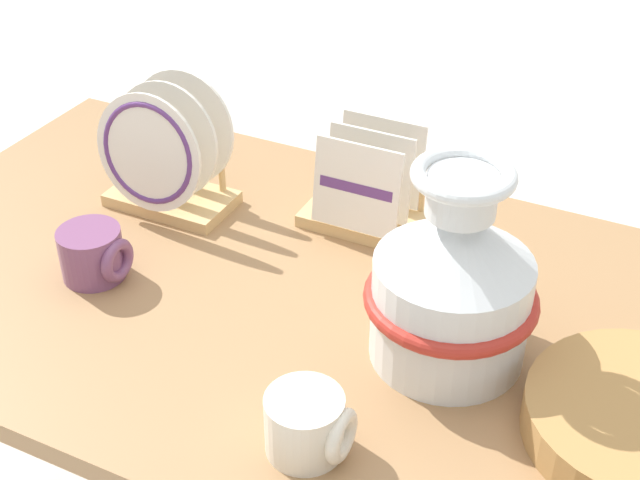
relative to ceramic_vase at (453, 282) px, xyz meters
name	(u,v)px	position (x,y,z in m)	size (l,w,h in m)	color
display_table	(320,335)	(-0.21, 0.03, -0.20)	(1.54, 0.84, 0.70)	#9E754C
ceramic_vase	(453,282)	(0.00, 0.00, 0.00)	(0.24, 0.24, 0.30)	silver
dish_rack_round_plates	(165,162)	(-0.57, 0.15, -0.04)	(0.22, 0.14, 0.23)	tan
dish_rack_square_plates	(368,199)	(-0.23, 0.26, -0.07)	(0.22, 0.13, 0.18)	tan
mug_cream_glaze	(308,425)	(-0.09, -0.25, -0.08)	(0.11, 0.10, 0.08)	silver
mug_plum_glaze	(94,254)	(-0.56, -0.07, -0.08)	(0.11, 0.10, 0.08)	#7A4770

